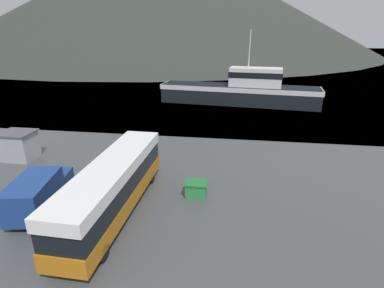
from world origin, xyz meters
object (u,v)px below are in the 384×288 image
storage_bin (196,189)px  tour_bus (113,185)px  delivery_van (38,192)px  fishing_boat (242,90)px  dock_kiosk (19,145)px

storage_bin → tour_bus: bearing=-151.2°
tour_bus → delivery_van: size_ratio=1.95×
fishing_boat → delivery_van: bearing=164.4°
dock_kiosk → storage_bin: bearing=-14.2°
tour_bus → dock_kiosk: size_ratio=4.25×
fishing_boat → dock_kiosk: (-19.14, -23.79, -0.83)m
dock_kiosk → tour_bus: bearing=-30.4°
fishing_boat → dock_kiosk: fishing_boat is taller
delivery_van → fishing_boat: (12.63, 30.77, 0.85)m
fishing_boat → tour_bus: bearing=172.1°
delivery_van → tour_bus: bearing=-5.1°
delivery_van → storage_bin: 9.89m
tour_bus → storage_bin: bearing=30.1°
delivery_van → storage_bin: bearing=7.6°
dock_kiosk → fishing_boat: bearing=51.2°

